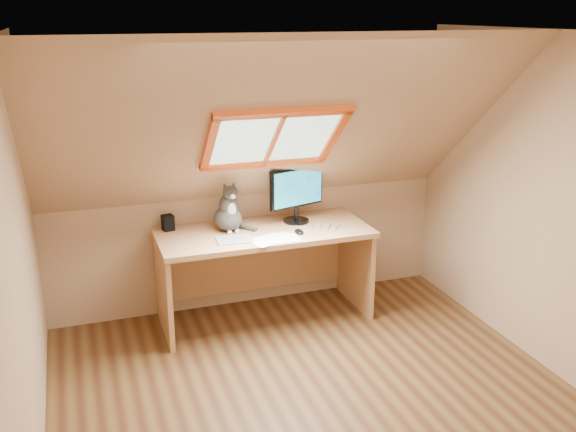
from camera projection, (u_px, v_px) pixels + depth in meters
name	position (u px, v px, depth m)	size (l,w,h in m)	color
ground	(323.00, 407.00, 4.27)	(3.50, 3.50, 0.00)	brown
room_shell	(333.00, 206.00, 3.75)	(3.52, 3.52, 2.41)	tan
desk	(261.00, 253.00, 5.41)	(1.75, 0.76, 0.80)	tan
monitor	(297.00, 191.00, 5.38)	(0.51, 0.22, 0.47)	black
cat	(228.00, 213.00, 5.22)	(0.26, 0.31, 0.42)	#46413E
desk_speaker	(168.00, 223.00, 5.24)	(0.09, 0.09, 0.13)	black
graphics_tablet	(234.00, 240.00, 5.03)	(0.28, 0.20, 0.01)	#B2B2B7
mouse	(299.00, 232.00, 5.17)	(0.06, 0.11, 0.04)	black
papers	(272.00, 240.00, 5.03)	(0.35, 0.30, 0.01)	white
cables	(315.00, 228.00, 5.29)	(0.51, 0.26, 0.01)	silver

